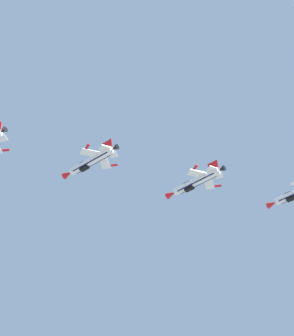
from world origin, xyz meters
The scene contains 2 objects.
fighter_jet_left_wing centered at (-41.05, 102.71, 115.48)m, with size 15.10×10.35×4.39m.
fighter_jet_right_wing centered at (-18.65, 112.25, 113.10)m, with size 15.10×10.37×4.38m.
Camera 1 is at (-2.67, -7.67, 1.42)m, focal length 76.77 mm.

